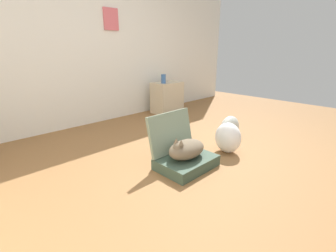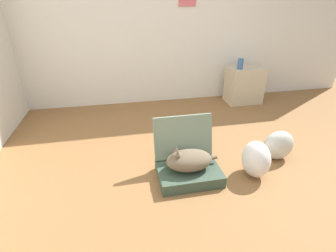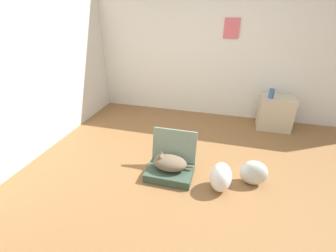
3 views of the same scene
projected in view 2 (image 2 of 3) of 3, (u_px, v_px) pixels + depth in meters
ground_plane at (228, 176)px, 2.48m from camera, size 7.68×7.68×0.00m
wall_back at (177, 19)px, 3.87m from camera, size 6.40×0.15×2.60m
suitcase_base at (189, 173)px, 2.42m from camera, size 0.59×0.44×0.11m
suitcase_lid at (183, 137)px, 2.50m from camera, size 0.59×0.13×0.43m
cat at (188, 160)px, 2.35m from camera, size 0.52×0.28×0.24m
plastic_bag_white at (256, 159)px, 2.41m from camera, size 0.26×0.32×0.37m
plastic_bag_clear at (278, 145)px, 2.68m from camera, size 0.34×0.21×0.33m
side_table at (244, 85)px, 4.16m from camera, size 0.56×0.38×0.59m
vase_tall at (240, 64)px, 3.93m from camera, size 0.09×0.09×0.16m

